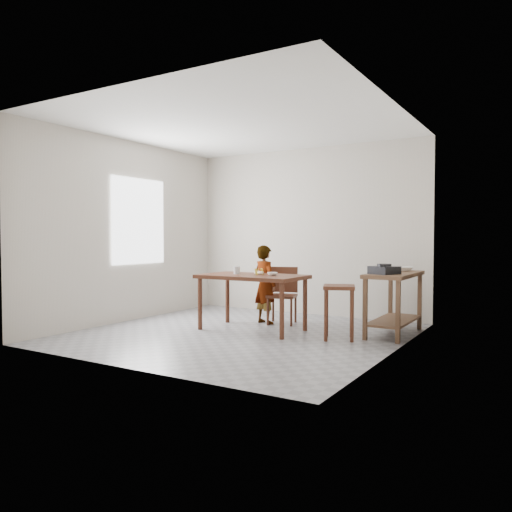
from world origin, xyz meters
The scene contains 17 objects.
floor centered at (0.00, 0.00, -0.02)m, with size 4.00×4.00×0.04m, color gray.
ceiling centered at (0.00, 0.00, 2.72)m, with size 4.00×4.00×0.04m, color white.
wall_back centered at (0.00, 2.02, 1.35)m, with size 4.00×0.04×2.70m, color beige.
wall_front centered at (0.00, -2.02, 1.35)m, with size 4.00×0.04×2.70m, color beige.
wall_left centered at (-2.02, 0.00, 1.35)m, with size 0.04×4.00×2.70m, color beige.
wall_right centered at (2.02, 0.00, 1.35)m, with size 0.04×4.00×2.70m, color beige.
window_pane centered at (-1.97, 0.20, 1.50)m, with size 0.02×1.10×1.30m, color white.
dining_table centered at (0.00, 0.30, 0.38)m, with size 1.40×0.80×0.75m, color #442114, non-canonical shape.
prep_counter centered at (1.72, 1.00, 0.40)m, with size 0.50×1.20×0.80m, color brown, non-canonical shape.
child centered at (-0.12, 0.85, 0.57)m, with size 0.42×0.27×1.14m, color white.
dining_chair centered at (0.11, 0.94, 0.41)m, with size 0.39×0.39×0.82m, color #442114, non-canonical shape.
stool centered at (1.23, 0.34, 0.33)m, with size 0.38×0.38×0.67m, color #442114, non-canonical shape.
glass_tumbler centered at (-0.24, 0.29, 0.80)m, with size 0.09×0.09×0.11m, color silver.
small_bowl centered at (0.30, 0.33, 0.77)m, with size 0.14×0.14×0.04m, color white.
banana centered at (0.07, 0.36, 0.78)m, with size 0.17×0.12×0.06m, color #EBCA4C, non-canonical shape.
serving_bowl centered at (1.75, 1.38, 0.83)m, with size 0.23×0.23×0.06m, color white.
gas_burner centered at (1.68, 0.69, 0.85)m, with size 0.29×0.29×0.10m, color black.
Camera 1 is at (3.50, -5.40, 1.26)m, focal length 35.00 mm.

